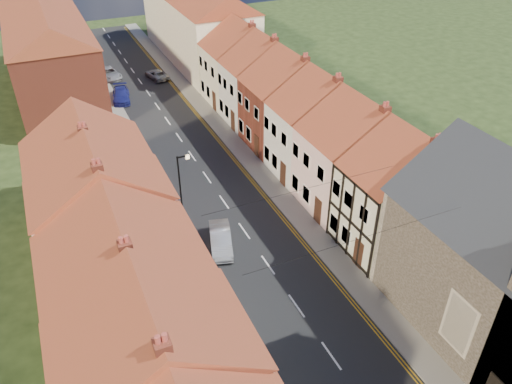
{
  "coord_description": "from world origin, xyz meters",
  "views": [
    {
      "loc": [
        -10.98,
        -8.27,
        22.57
      ],
      "look_at": [
        0.73,
        17.54,
        3.5
      ],
      "focal_mm": 35.0,
      "sensor_mm": 36.0,
      "label": 1
    }
  ],
  "objects_px": {
    "lamppost": "(182,189)",
    "car_mid": "(221,239)",
    "car_far": "(121,95)",
    "car_distant_b": "(157,74)",
    "car_distant": "(109,73)",
    "pedestrian_left": "(218,278)"
  },
  "relations": [
    {
      "from": "lamppost",
      "to": "pedestrian_left",
      "type": "height_order",
      "value": "lamppost"
    },
    {
      "from": "lamppost",
      "to": "pedestrian_left",
      "type": "xyz_separation_m",
      "value": [
        0.05,
        -6.71,
        -2.65
      ]
    },
    {
      "from": "lamppost",
      "to": "car_mid",
      "type": "relative_size",
      "value": 1.48
    },
    {
      "from": "lamppost",
      "to": "car_far",
      "type": "bearing_deg",
      "value": 88.61
    },
    {
      "from": "pedestrian_left",
      "to": "car_distant_b",
      "type": "relative_size",
      "value": 0.39
    },
    {
      "from": "car_far",
      "to": "car_distant",
      "type": "bearing_deg",
      "value": 99.92
    },
    {
      "from": "lamppost",
      "to": "car_distant_b",
      "type": "distance_m",
      "value": 30.73
    },
    {
      "from": "car_mid",
      "to": "car_distant",
      "type": "distance_m",
      "value": 35.49
    },
    {
      "from": "car_distant_b",
      "to": "pedestrian_left",
      "type": "bearing_deg",
      "value": 70.13
    },
    {
      "from": "car_distant",
      "to": "pedestrian_left",
      "type": "relative_size",
      "value": 2.95
    },
    {
      "from": "car_far",
      "to": "car_distant",
      "type": "height_order",
      "value": "car_far"
    },
    {
      "from": "car_mid",
      "to": "pedestrian_left",
      "type": "xyz_separation_m",
      "value": [
        -1.58,
        -3.75,
        0.22
      ]
    },
    {
      "from": "pedestrian_left",
      "to": "car_far",
      "type": "bearing_deg",
      "value": 96.34
    },
    {
      "from": "pedestrian_left",
      "to": "lamppost",
      "type": "bearing_deg",
      "value": 97.76
    },
    {
      "from": "car_distant",
      "to": "car_distant_b",
      "type": "relative_size",
      "value": 1.15
    },
    {
      "from": "lamppost",
      "to": "car_distant",
      "type": "xyz_separation_m",
      "value": [
        0.63,
        32.51,
        -2.91
      ]
    },
    {
      "from": "car_far",
      "to": "car_distant_b",
      "type": "distance_m",
      "value": 7.21
    },
    {
      "from": "lamppost",
      "to": "car_distant",
      "type": "bearing_deg",
      "value": 88.89
    },
    {
      "from": "car_far",
      "to": "lamppost",
      "type": "bearing_deg",
      "value": -81.35
    },
    {
      "from": "car_far",
      "to": "car_distant_b",
      "type": "bearing_deg",
      "value": 52.35
    },
    {
      "from": "car_mid",
      "to": "pedestrian_left",
      "type": "bearing_deg",
      "value": -96.61
    },
    {
      "from": "car_mid",
      "to": "car_far",
      "type": "bearing_deg",
      "value": 108.3
    }
  ]
}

